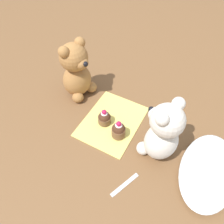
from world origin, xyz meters
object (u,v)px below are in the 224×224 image
Objects in this scene: teddy_bear_tan at (76,71)px; teddy_bear_cream at (162,133)px; teaspoon at (125,185)px; cupcake_near_cream_bear at (119,130)px; cupcake_near_tan_bear at (104,118)px.

teddy_bear_cream is at bearing -93.22° from teddy_bear_tan.
teddy_bear_tan is 2.24× the size of teaspoon.
cupcake_near_cream_bear is 1.13× the size of cupcake_near_tan_bear.
teddy_bear_cream is 0.19m from teaspoon.
cupcake_near_cream_bear is 0.70× the size of teaspoon.
teddy_bear_cream is 0.40m from teddy_bear_tan.
teddy_bear_tan is (-0.11, -0.38, 0.00)m from teddy_bear_cream.
cupcake_near_tan_bear is 0.62× the size of teaspoon.
teddy_bear_tan is 0.44m from teaspoon.
teddy_bear_tan reaches higher than cupcake_near_cream_bear.
teddy_bear_cream reaches higher than cupcake_near_cream_bear.
teaspoon is (0.15, 0.10, -0.03)m from cupcake_near_cream_bear.
teaspoon is at bearing 33.69° from cupcake_near_cream_bear.
teaspoon is at bearing 44.21° from cupcake_near_tan_bear.
cupcake_near_cream_bear is 0.08m from cupcake_near_tan_bear.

